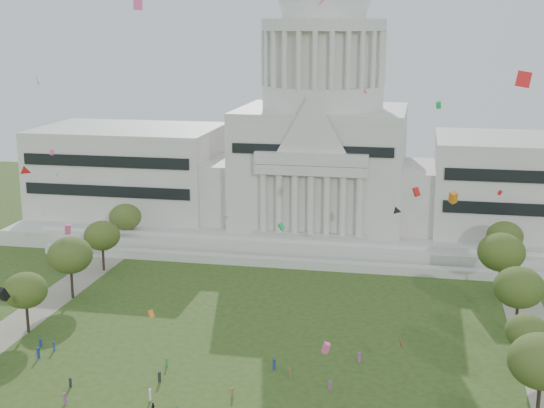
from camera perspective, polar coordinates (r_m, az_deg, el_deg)
capitol at (r=204.44m, az=3.76°, el=3.85°), size 160.00×64.50×91.30m
row_tree_r_2 at (r=114.96m, az=19.66°, el=-11.09°), size 9.55×9.55×13.58m
row_tree_l_3 at (r=147.14m, az=-18.08°, el=-6.20°), size 8.12×8.12×11.55m
row_tree_r_3 at (r=131.53m, az=18.63°, el=-9.10°), size 7.01×7.01×9.98m
row_tree_l_4 at (r=162.28m, az=-14.96°, el=-3.74°), size 9.29×9.29×13.21m
row_tree_r_4 at (r=145.29m, az=18.10°, el=-6.00°), size 9.19×9.19×13.06m
row_tree_l_5 at (r=179.15m, az=-12.68°, el=-2.34°), size 8.33×8.33×11.85m
row_tree_r_5 at (r=164.04m, az=16.89°, el=-3.49°), size 9.82×9.82×13.96m
row_tree_l_6 at (r=195.92m, az=-11.00°, el=-0.97°), size 8.19×8.19×11.64m
row_tree_r_6 at (r=181.86m, az=17.12°, el=-2.35°), size 8.42×8.42×11.97m
person_8 at (r=116.79m, az=-8.96°, el=-14.90°), size 0.75×0.48×1.52m
distant_crowd at (r=119.65m, az=-9.68°, el=-14.14°), size 62.91×40.39×1.95m
kite_swarm at (r=103.86m, az=-0.70°, el=-1.75°), size 83.81×105.28×58.23m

